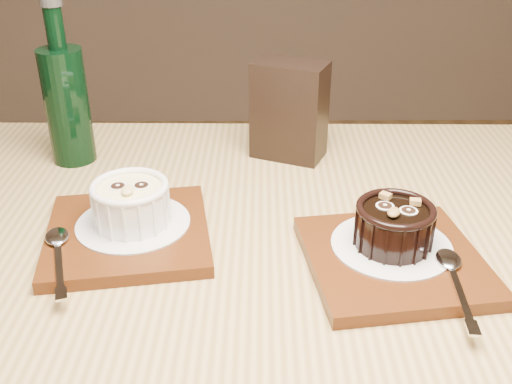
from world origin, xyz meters
TOP-DOWN VIEW (x-y plane):
  - table at (0.22, 0.21)m, footprint 1.22×0.83m
  - tray_left at (0.07, 0.26)m, footprint 0.20×0.20m
  - doily_left at (0.07, 0.27)m, footprint 0.13×0.13m
  - ramekin_white at (0.07, 0.27)m, footprint 0.09×0.09m
  - spoon_left at (0.01, 0.21)m, footprint 0.07×0.14m
  - tray_right at (0.36, 0.21)m, footprint 0.20×0.20m
  - doily_right at (0.36, 0.22)m, footprint 0.13×0.13m
  - ramekin_dark at (0.36, 0.22)m, footprint 0.08×0.08m
  - spoon_right at (0.41, 0.16)m, footprint 0.04×0.14m
  - condiment_stand at (0.26, 0.49)m, footprint 0.12×0.09m
  - green_bottle at (-0.05, 0.48)m, footprint 0.06×0.06m

SIDE VIEW (x-z plane):
  - table at x=0.22m, z-range 0.28..1.03m
  - tray_left at x=0.07m, z-range 0.75..0.76m
  - tray_right at x=0.36m, z-range 0.75..0.76m
  - doily_left at x=0.07m, z-range 0.77..0.77m
  - doily_right at x=0.36m, z-range 0.77..0.77m
  - spoon_left at x=0.01m, z-range 0.77..0.77m
  - spoon_right at x=0.41m, z-range 0.77..0.77m
  - ramekin_dark at x=0.36m, z-range 0.77..0.82m
  - ramekin_white at x=0.07m, z-range 0.77..0.82m
  - condiment_stand at x=0.26m, z-range 0.75..0.89m
  - green_bottle at x=-0.05m, z-range 0.72..0.95m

